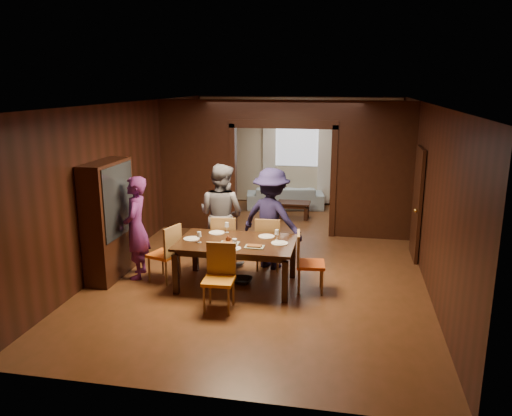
% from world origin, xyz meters
% --- Properties ---
extents(floor, '(9.00, 9.00, 0.00)m').
position_xyz_m(floor, '(0.00, 0.00, 0.00)').
color(floor, '#583518').
rests_on(floor, ground).
extents(ceiling, '(5.50, 9.00, 0.02)m').
position_xyz_m(ceiling, '(0.00, 0.00, 2.90)').
color(ceiling, silver).
rests_on(ceiling, room_walls).
extents(room_walls, '(5.52, 9.01, 2.90)m').
position_xyz_m(room_walls, '(0.00, 1.89, 1.51)').
color(room_walls, black).
rests_on(room_walls, floor).
extents(person_purple, '(0.55, 0.71, 1.75)m').
position_xyz_m(person_purple, '(-2.07, -1.44, 0.88)').
color(person_purple, '#5F2163').
rests_on(person_purple, floor).
extents(person_grey, '(1.09, 0.97, 1.86)m').
position_xyz_m(person_grey, '(-0.82, -0.54, 0.93)').
color(person_grey, slate).
rests_on(person_grey, floor).
extents(person_navy, '(1.34, 1.06, 1.81)m').
position_xyz_m(person_navy, '(0.10, -0.54, 0.91)').
color(person_navy, '#1A1536').
rests_on(person_navy, floor).
extents(sofa, '(2.12, 1.12, 0.59)m').
position_xyz_m(sofa, '(-0.23, 3.85, 0.29)').
color(sofa, '#9CB7CC').
rests_on(sofa, floor).
extents(serving_bowl, '(0.35, 0.35, 0.08)m').
position_xyz_m(serving_bowl, '(-0.25, -1.40, 0.80)').
color(serving_bowl, black).
rests_on(serving_bowl, dining_table).
extents(dining_table, '(1.89, 1.18, 0.76)m').
position_xyz_m(dining_table, '(-0.32, -1.50, 0.38)').
color(dining_table, black).
rests_on(dining_table, floor).
extents(coffee_table, '(0.80, 0.50, 0.40)m').
position_xyz_m(coffee_table, '(0.11, 2.88, 0.20)').
color(coffee_table, black).
rests_on(coffee_table, floor).
extents(chair_left, '(0.55, 0.55, 0.97)m').
position_xyz_m(chair_left, '(-1.58, -1.50, 0.48)').
color(chair_left, orange).
rests_on(chair_left, floor).
extents(chair_right, '(0.49, 0.49, 0.97)m').
position_xyz_m(chair_right, '(0.88, -1.50, 0.48)').
color(chair_right, '#CE4913').
rests_on(chair_right, floor).
extents(chair_far_l, '(0.49, 0.49, 0.97)m').
position_xyz_m(chair_far_l, '(-0.72, -0.69, 0.48)').
color(chair_far_l, red).
rests_on(chair_far_l, floor).
extents(chair_far_r, '(0.45, 0.45, 0.97)m').
position_xyz_m(chair_far_r, '(0.07, -0.64, 0.48)').
color(chair_far_r, orange).
rests_on(chair_far_r, floor).
extents(chair_near, '(0.46, 0.46, 0.97)m').
position_xyz_m(chair_near, '(-0.38, -2.42, 0.48)').
color(chair_near, orange).
rests_on(chair_near, floor).
extents(hutch, '(0.40, 1.20, 2.00)m').
position_xyz_m(hutch, '(-2.53, -1.50, 1.00)').
color(hutch, black).
rests_on(hutch, floor).
extents(door_right, '(0.06, 0.90, 2.10)m').
position_xyz_m(door_right, '(2.70, 0.50, 1.05)').
color(door_right, black).
rests_on(door_right, floor).
extents(window_far, '(1.20, 0.03, 1.30)m').
position_xyz_m(window_far, '(0.00, 4.44, 1.70)').
color(window_far, silver).
rests_on(window_far, back_wall).
extents(curtain_left, '(0.35, 0.06, 2.40)m').
position_xyz_m(curtain_left, '(-0.75, 4.40, 1.25)').
color(curtain_left, white).
rests_on(curtain_left, back_wall).
extents(curtain_right, '(0.35, 0.06, 2.40)m').
position_xyz_m(curtain_right, '(0.75, 4.40, 1.25)').
color(curtain_right, white).
rests_on(curtain_right, back_wall).
extents(plate_left, '(0.27, 0.27, 0.01)m').
position_xyz_m(plate_left, '(-1.07, -1.51, 0.77)').
color(plate_left, silver).
rests_on(plate_left, dining_table).
extents(plate_far_l, '(0.27, 0.27, 0.01)m').
position_xyz_m(plate_far_l, '(-0.76, -1.11, 0.77)').
color(plate_far_l, white).
rests_on(plate_far_l, dining_table).
extents(plate_far_r, '(0.27, 0.27, 0.01)m').
position_xyz_m(plate_far_r, '(0.12, -1.16, 0.77)').
color(plate_far_r, silver).
rests_on(plate_far_r, dining_table).
extents(plate_right, '(0.27, 0.27, 0.01)m').
position_xyz_m(plate_right, '(0.38, -1.47, 0.77)').
color(plate_right, silver).
rests_on(plate_right, dining_table).
extents(plate_near, '(0.27, 0.27, 0.01)m').
position_xyz_m(plate_near, '(-0.30, -1.87, 0.77)').
color(plate_near, silver).
rests_on(plate_near, dining_table).
extents(platter_a, '(0.30, 0.20, 0.04)m').
position_xyz_m(platter_a, '(-0.40, -1.63, 0.78)').
color(platter_a, gray).
rests_on(platter_a, dining_table).
extents(platter_b, '(0.30, 0.20, 0.04)m').
position_xyz_m(platter_b, '(0.02, -1.74, 0.78)').
color(platter_b, gray).
rests_on(platter_b, dining_table).
extents(wineglass_left, '(0.08, 0.08, 0.18)m').
position_xyz_m(wineglass_left, '(-0.89, -1.67, 0.85)').
color(wineglass_left, white).
rests_on(wineglass_left, dining_table).
extents(wineglass_far, '(0.08, 0.08, 0.18)m').
position_xyz_m(wineglass_far, '(-0.59, -1.05, 0.85)').
color(wineglass_far, silver).
rests_on(wineglass_far, dining_table).
extents(wineglass_right, '(0.08, 0.08, 0.18)m').
position_xyz_m(wineglass_right, '(0.31, -1.32, 0.85)').
color(wineglass_right, silver).
rests_on(wineglass_right, dining_table).
extents(tumbler, '(0.07, 0.07, 0.14)m').
position_xyz_m(tumbler, '(-0.28, -1.80, 0.83)').
color(tumbler, white).
rests_on(tumbler, dining_table).
extents(condiment_jar, '(0.08, 0.08, 0.11)m').
position_xyz_m(condiment_jar, '(-0.44, -1.58, 0.82)').
color(condiment_jar, '#492011').
rests_on(condiment_jar, dining_table).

